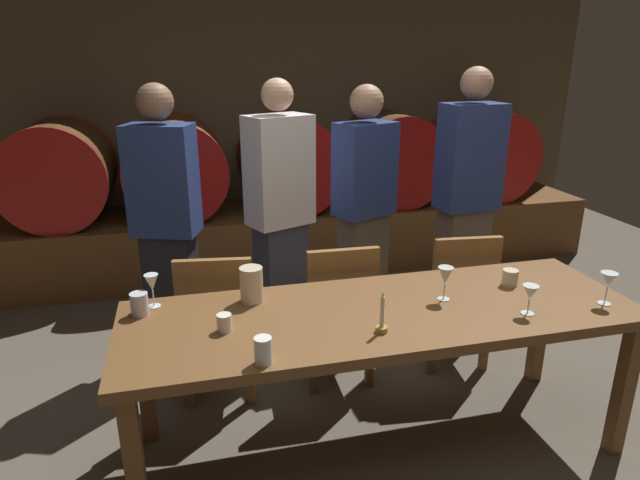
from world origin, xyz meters
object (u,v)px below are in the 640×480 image
at_px(wine_barrel_center, 288,162).
at_px(cup_center_left, 224,323).
at_px(wine_barrel_far_right, 480,153).
at_px(guest_center_left, 280,219).
at_px(guest_far_right, 466,205).
at_px(cup_far_right, 510,278).
at_px(dining_table, 382,324).
at_px(wine_glass_center_right, 530,293).
at_px(guest_far_left, 167,226).
at_px(candle_center, 382,321).
at_px(wine_barrel_left, 176,168).
at_px(chair_right, 457,293).
at_px(wine_glass_far_right, 608,280).
at_px(guest_center_right, 364,211).
at_px(wine_barrel_right, 389,158).
at_px(wine_barrel_far_left, 59,173).
at_px(cup_center_right, 263,351).
at_px(chair_center, 338,307).
at_px(wine_glass_far_left, 152,284).
at_px(pitcher, 251,285).
at_px(chair_left, 218,319).
at_px(wine_glass_center_left, 445,276).
at_px(cup_far_left, 139,304).

bearing_deg(wine_barrel_center, cup_center_left, -106.63).
relative_size(wine_barrel_far_right, guest_center_left, 0.48).
bearing_deg(guest_far_right, cup_far_right, 71.76).
distance_m(dining_table, wine_glass_center_right, 0.68).
distance_m(guest_far_left, candle_center, 1.61).
bearing_deg(wine_barrel_center, wine_barrel_left, 180.00).
distance_m(chair_right, wine_glass_center_right, 0.90).
xyz_separation_m(wine_barrel_far_right, wine_glass_far_right, (-0.91, -2.79, -0.08)).
bearing_deg(guest_center_right, wine_barrel_right, -139.40).
relative_size(wine_barrel_far_left, chair_right, 0.95).
height_order(wine_glass_center_right, cup_center_right, wine_glass_center_right).
xyz_separation_m(wine_barrel_far_left, chair_center, (1.79, -1.99, -0.47)).
relative_size(wine_barrel_left, candle_center, 4.43).
xyz_separation_m(wine_barrel_far_right, wine_glass_far_left, (-2.98, -2.30, -0.09)).
bearing_deg(chair_center, guest_center_left, -61.01).
xyz_separation_m(chair_center, guest_center_right, (0.35, 0.61, 0.39)).
bearing_deg(pitcher, wine_barrel_center, 74.98).
distance_m(wine_barrel_right, chair_center, 2.30).
bearing_deg(wine_barrel_right, dining_table, -111.36).
xyz_separation_m(chair_left, chair_center, (0.69, -0.02, 0.00)).
height_order(wine_glass_center_right, cup_far_right, wine_glass_center_right).
height_order(wine_barrel_left, wine_barrel_center, same).
relative_size(chair_left, pitcher, 5.14).
xyz_separation_m(wine_barrel_far_left, chair_right, (2.55, -1.98, -0.47)).
relative_size(wine_barrel_far_left, cup_center_right, 7.59).
xyz_separation_m(guest_far_right, wine_glass_center_left, (-0.62, -0.97, -0.05)).
relative_size(guest_center_left, wine_glass_far_right, 11.02).
bearing_deg(wine_glass_center_right, pitcher, 159.85).
bearing_deg(chair_right, guest_far_right, -114.19).
relative_size(wine_barrel_center, chair_center, 0.95).
height_order(wine_barrel_right, chair_left, wine_barrel_right).
relative_size(wine_barrel_center, wine_glass_center_right, 5.96).
distance_m(wine_barrel_far_left, guest_far_right, 3.20).
xyz_separation_m(wine_barrel_far_left, cup_center_right, (1.23, -2.92, -0.15)).
xyz_separation_m(guest_far_left, pitcher, (0.40, -0.89, -0.05)).
relative_size(chair_left, cup_far_left, 8.33).
relative_size(guest_center_left, guest_far_right, 0.97).
bearing_deg(dining_table, chair_right, 40.65).
bearing_deg(cup_far_left, chair_right, 12.42).
xyz_separation_m(wine_barrel_far_left, dining_table, (1.83, -2.59, -0.28)).
height_order(cup_center_left, cup_far_right, cup_far_right).
relative_size(wine_glass_far_left, cup_center_left, 2.11).
bearing_deg(wine_glass_center_left, chair_left, 150.70).
bearing_deg(dining_table, wine_glass_far_left, 164.22).
relative_size(guest_far_right, wine_glass_center_right, 12.93).
bearing_deg(guest_far_right, wine_barrel_center, -65.37).
height_order(guest_center_right, cup_far_right, guest_center_right).
height_order(wine_barrel_left, wine_barrel_far_right, same).
height_order(chair_left, guest_center_left, guest_center_left).
bearing_deg(guest_center_left, candle_center, 76.16).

